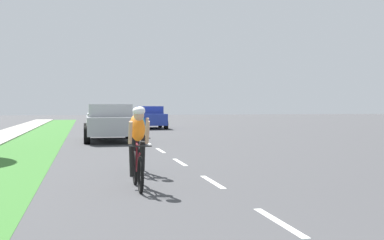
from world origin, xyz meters
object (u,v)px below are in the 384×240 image
Objects in this scene: pickup_silver at (109,123)px; sedan_blue at (150,117)px; cyclist_trailing at (139,139)px; cyclist_lead at (138,147)px.

sedan_blue is at bearing 74.28° from pickup_silver.
cyclist_lead is at bearing -96.60° from cyclist_trailing.
pickup_silver is (0.07, 13.12, 0.02)m from cyclist_lead.
pickup_silver is 1.19× the size of sedan_blue.
pickup_silver is at bearing 89.68° from cyclist_lead.
cyclist_lead is 1.00× the size of cyclist_trailing.
sedan_blue is (3.39, 24.92, -0.04)m from cyclist_lead.
cyclist_trailing is at bearing -97.87° from sedan_blue.
pickup_silver is at bearing -105.72° from sedan_blue.
pickup_silver is 12.26m from sedan_blue.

